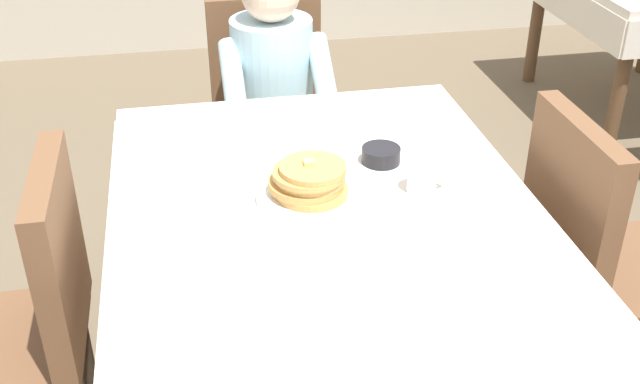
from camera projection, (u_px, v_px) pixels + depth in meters
dining_table_main at (328, 242)px, 2.03m from camera, size 1.12×1.52×0.74m
chair_diner at (270, 104)px, 3.08m from camera, size 0.44×0.45×0.93m
diner_person at (275, 86)px, 2.87m from camera, size 0.40×0.43×1.12m
chair_left_side at (29, 314)px, 1.96m from camera, size 0.45×0.44×0.93m
chair_right_side at (593, 248)px, 2.21m from camera, size 0.45×0.44×0.93m
plate_breakfast at (309, 196)px, 2.04m from camera, size 0.28×0.28×0.02m
breakfast_stack at (310, 180)px, 2.01m from camera, size 0.21×0.21×0.10m
cup_coffee at (422, 177)px, 2.05m from camera, size 0.11×0.08×0.08m
bowl_butter at (381, 155)px, 2.20m from camera, size 0.11×0.11×0.04m
syrup_pitcher at (198, 174)px, 2.08m from camera, size 0.08×0.08×0.07m
fork_left_of_plate at (238, 209)px, 1.99m from camera, size 0.03×0.18×0.00m
knife_right_of_plate at (382, 195)px, 2.05m from camera, size 0.03×0.20×0.00m
spoon_near_edge at (344, 262)px, 1.79m from camera, size 0.15×0.03×0.00m
napkin_folded at (213, 239)px, 1.87m from camera, size 0.19×0.15×0.01m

